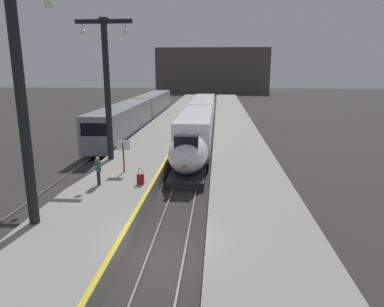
{
  "coord_description": "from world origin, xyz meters",
  "views": [
    {
      "loc": [
        2.05,
        -13.0,
        7.65
      ],
      "look_at": [
        0.27,
        11.26,
        1.8
      ],
      "focal_mm": 33.19,
      "sensor_mm": 36.0,
      "label": 1
    }
  ],
  "objects_px": {
    "station_column_near": "(20,86)",
    "passenger_near_edge": "(98,168)",
    "highspeed_train_main": "(200,121)",
    "rolling_suitcase": "(140,179)",
    "departure_info_board": "(123,149)",
    "regional_train_adjacent": "(141,111)",
    "station_column_mid": "(107,78)"
  },
  "relations": [
    {
      "from": "rolling_suitcase",
      "to": "departure_info_board",
      "type": "relative_size",
      "value": 0.46
    },
    {
      "from": "departure_info_board",
      "to": "station_column_mid",
      "type": "bearing_deg",
      "value": 119.51
    },
    {
      "from": "station_column_near",
      "to": "highspeed_train_main",
      "type": "bearing_deg",
      "value": 77.04
    },
    {
      "from": "regional_train_adjacent",
      "to": "rolling_suitcase",
      "type": "xyz_separation_m",
      "value": [
        5.7,
        -26.69,
        -0.77
      ]
    },
    {
      "from": "station_column_near",
      "to": "passenger_near_edge",
      "type": "distance_m",
      "value": 7.32
    },
    {
      "from": "highspeed_train_main",
      "to": "station_column_near",
      "type": "distance_m",
      "value": 26.79
    },
    {
      "from": "regional_train_adjacent",
      "to": "station_column_near",
      "type": "bearing_deg",
      "value": -86.1
    },
    {
      "from": "passenger_near_edge",
      "to": "rolling_suitcase",
      "type": "relative_size",
      "value": 1.72
    },
    {
      "from": "station_column_mid",
      "to": "departure_info_board",
      "type": "xyz_separation_m",
      "value": [
        1.89,
        -3.33,
        -4.44
      ]
    },
    {
      "from": "passenger_near_edge",
      "to": "rolling_suitcase",
      "type": "xyz_separation_m",
      "value": [
        2.38,
        0.32,
        -0.69
      ]
    },
    {
      "from": "station_column_mid",
      "to": "station_column_near",
      "type": "bearing_deg",
      "value": -90.0
    },
    {
      "from": "station_column_near",
      "to": "rolling_suitcase",
      "type": "xyz_separation_m",
      "value": [
        3.5,
        5.61,
        -5.63
      ]
    },
    {
      "from": "station_column_mid",
      "to": "passenger_near_edge",
      "type": "relative_size",
      "value": 5.91
    },
    {
      "from": "departure_info_board",
      "to": "station_column_near",
      "type": "bearing_deg",
      "value": -103.23
    },
    {
      "from": "rolling_suitcase",
      "to": "departure_info_board",
      "type": "distance_m",
      "value": 3.14
    },
    {
      "from": "regional_train_adjacent",
      "to": "rolling_suitcase",
      "type": "relative_size",
      "value": 37.27
    },
    {
      "from": "rolling_suitcase",
      "to": "departure_info_board",
      "type": "height_order",
      "value": "departure_info_board"
    },
    {
      "from": "highspeed_train_main",
      "to": "station_column_mid",
      "type": "distance_m",
      "value": 16.26
    },
    {
      "from": "highspeed_train_main",
      "to": "station_column_mid",
      "type": "bearing_deg",
      "value": -112.45
    },
    {
      "from": "highspeed_train_main",
      "to": "rolling_suitcase",
      "type": "height_order",
      "value": "highspeed_train_main"
    },
    {
      "from": "station_column_near",
      "to": "departure_info_board",
      "type": "height_order",
      "value": "station_column_near"
    },
    {
      "from": "highspeed_train_main",
      "to": "station_column_mid",
      "type": "height_order",
      "value": "station_column_mid"
    },
    {
      "from": "rolling_suitcase",
      "to": "passenger_near_edge",
      "type": "bearing_deg",
      "value": -172.44
    },
    {
      "from": "station_column_near",
      "to": "station_column_mid",
      "type": "height_order",
      "value": "station_column_mid"
    },
    {
      "from": "rolling_suitcase",
      "to": "highspeed_train_main",
      "type": "bearing_deg",
      "value": 83.16
    },
    {
      "from": "highspeed_train_main",
      "to": "station_column_near",
      "type": "bearing_deg",
      "value": -102.96
    },
    {
      "from": "station_column_near",
      "to": "station_column_mid",
      "type": "distance_m",
      "value": 11.35
    },
    {
      "from": "highspeed_train_main",
      "to": "departure_info_board",
      "type": "xyz_separation_m",
      "value": [
        -4.01,
        -17.61,
        0.62
      ]
    },
    {
      "from": "passenger_near_edge",
      "to": "rolling_suitcase",
      "type": "height_order",
      "value": "passenger_near_edge"
    },
    {
      "from": "station_column_near",
      "to": "rolling_suitcase",
      "type": "bearing_deg",
      "value": 58.06
    },
    {
      "from": "regional_train_adjacent",
      "to": "departure_info_board",
      "type": "relative_size",
      "value": 17.26
    },
    {
      "from": "station_column_near",
      "to": "departure_info_board",
      "type": "xyz_separation_m",
      "value": [
        1.89,
        8.02,
        -4.42
      ]
    }
  ]
}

